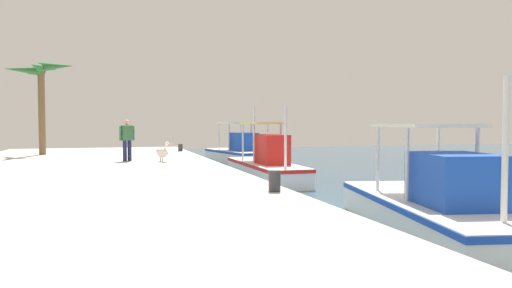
% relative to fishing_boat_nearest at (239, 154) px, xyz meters
% --- Properties ---
extents(quay_pier, '(36.00, 10.00, 0.80)m').
position_rel_fishing_boat_nearest_xyz_m(quay_pier, '(11.73, -7.65, -0.25)').
color(quay_pier, '#BCB7AD').
rests_on(quay_pier, ground).
extents(fishing_boat_nearest, '(5.46, 2.89, 3.30)m').
position_rel_fishing_boat_nearest_xyz_m(fishing_boat_nearest, '(0.00, 0.00, 0.00)').
color(fishing_boat_nearest, white).
rests_on(fishing_boat_nearest, ground).
extents(fishing_boat_second, '(6.54, 1.72, 2.94)m').
position_rel_fishing_boat_nearest_xyz_m(fishing_boat_second, '(6.90, -0.66, -0.02)').
color(fishing_boat_second, white).
rests_on(fishing_boat_second, ground).
extents(fishing_boat_third, '(6.61, 3.39, 3.11)m').
position_rel_fishing_boat_nearest_xyz_m(fishing_boat_third, '(16.78, -0.08, -0.05)').
color(fishing_boat_third, white).
rests_on(fishing_boat_third, ground).
extents(pelican, '(0.89, 0.73, 0.82)m').
position_rel_fishing_boat_nearest_xyz_m(pelican, '(5.87, -4.75, 0.55)').
color(pelican, tan).
rests_on(pelican, quay_pier).
extents(fisherman_standing, '(0.38, 0.61, 1.70)m').
position_rel_fishing_boat_nearest_xyz_m(fisherman_standing, '(5.21, -6.10, 1.10)').
color(fisherman_standing, '#1E234C').
rests_on(fisherman_standing, quay_pier).
extents(mooring_bollard_nearest, '(0.25, 0.25, 0.40)m').
position_rel_fishing_boat_nearest_xyz_m(mooring_bollard_nearest, '(-1.08, -3.10, 0.36)').
color(mooring_bollard_nearest, '#333338').
rests_on(mooring_bollard_nearest, quay_pier).
extents(mooring_bollard_second, '(0.27, 0.27, 0.48)m').
position_rel_fishing_boat_nearest_xyz_m(mooring_bollard_second, '(15.05, -3.10, 0.39)').
color(mooring_bollard_second, '#333338').
rests_on(mooring_bollard_second, quay_pier).
extents(palm_tree, '(3.19, 3.26, 4.54)m').
position_rel_fishing_boat_nearest_xyz_m(palm_tree, '(-0.04, -10.06, 3.90)').
color(palm_tree, brown).
rests_on(palm_tree, quay_pier).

